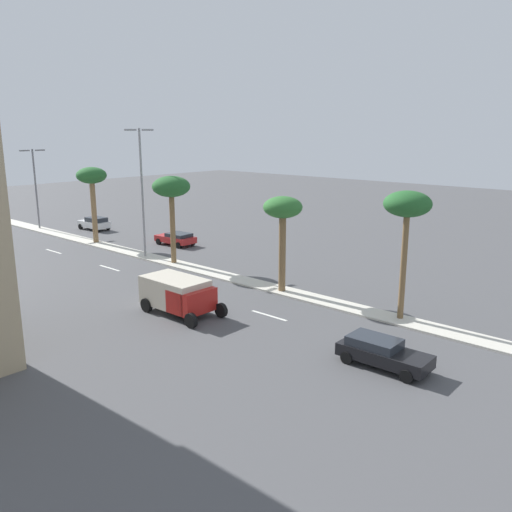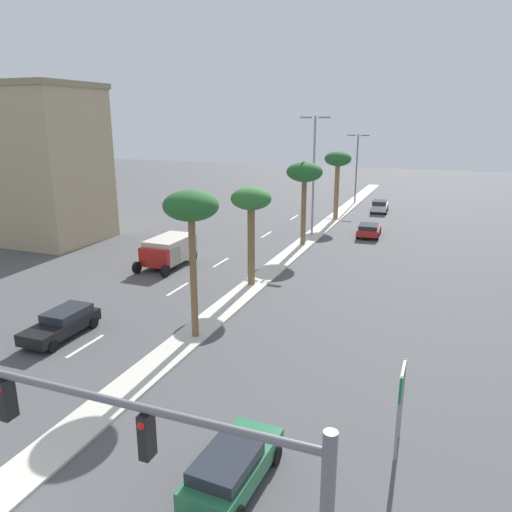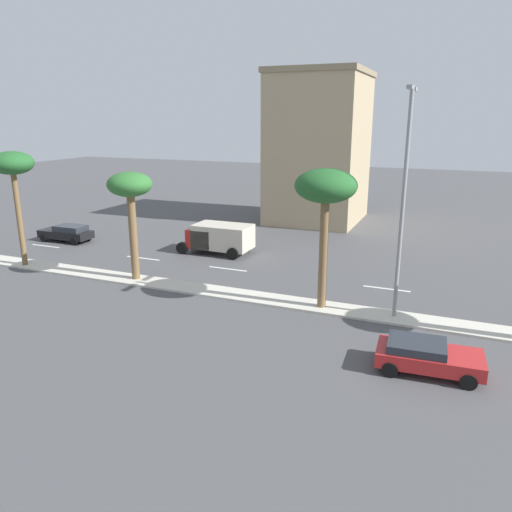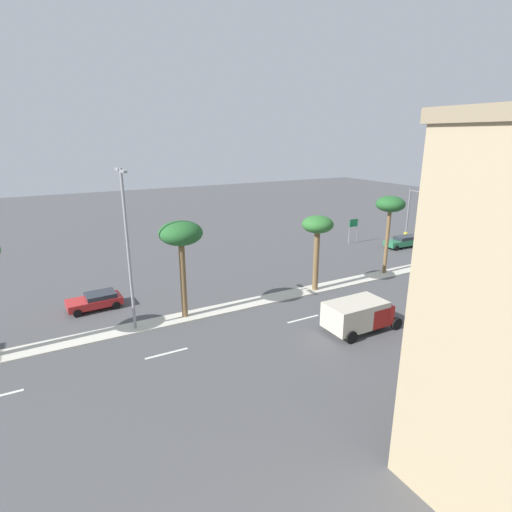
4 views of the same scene
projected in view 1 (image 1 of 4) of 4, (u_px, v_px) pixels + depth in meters
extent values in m
plane|color=#4C4C4F|center=(208.00, 273.00, 42.97)|extent=(160.00, 160.00, 0.00)
cube|color=beige|center=(142.00, 255.00, 48.70)|extent=(1.80, 79.78, 0.12)
cube|color=silver|center=(409.00, 357.00, 26.95)|extent=(0.20, 2.80, 0.01)
cube|color=silver|center=(269.00, 316.00, 33.01)|extent=(0.20, 2.80, 0.01)
cube|color=silver|center=(195.00, 293.00, 37.48)|extent=(0.20, 2.80, 0.01)
cube|color=silver|center=(110.00, 268.00, 44.36)|extent=(0.20, 2.80, 0.01)
cube|color=silver|center=(54.00, 251.00, 50.47)|extent=(0.20, 2.80, 0.01)
cylinder|color=brown|center=(403.00, 266.00, 31.55)|extent=(0.36, 0.36, 6.48)
ellipsoid|color=#235B28|center=(408.00, 204.00, 30.69)|extent=(2.79, 2.79, 1.53)
cylinder|color=brown|center=(282.00, 253.00, 37.17)|extent=(0.50, 0.50, 5.50)
ellipsoid|color=#2D6B2D|center=(283.00, 207.00, 36.43)|extent=(2.72, 2.72, 1.50)
cylinder|color=brown|center=(173.00, 228.00, 45.13)|extent=(0.45, 0.45, 5.98)
ellipsoid|color=#235B28|center=(171.00, 187.00, 44.31)|extent=(3.19, 3.19, 1.75)
cylinder|color=olive|center=(94.00, 212.00, 53.41)|extent=(0.52, 0.52, 6.24)
ellipsoid|color=#235B28|center=(91.00, 175.00, 52.56)|extent=(2.97, 2.97, 1.63)
cylinder|color=gray|center=(142.00, 194.00, 46.85)|extent=(0.20, 0.20, 11.29)
cube|color=gray|center=(130.00, 130.00, 44.93)|extent=(1.10, 0.24, 0.16)
cube|color=gray|center=(148.00, 130.00, 46.23)|extent=(1.10, 0.24, 0.16)
cylinder|color=slate|center=(36.00, 189.00, 60.84)|extent=(0.20, 0.20, 9.04)
cube|color=slate|center=(24.00, 151.00, 59.18)|extent=(1.10, 0.24, 0.16)
cube|color=slate|center=(40.00, 150.00, 60.48)|extent=(1.10, 0.24, 0.16)
cube|color=red|center=(175.00, 239.00, 53.16)|extent=(2.23, 4.25, 0.59)
cube|color=#262B33|center=(179.00, 235.00, 52.73)|extent=(1.92, 2.38, 0.35)
cylinder|color=black|center=(159.00, 242.00, 53.38)|extent=(0.26, 0.65, 0.64)
cylinder|color=black|center=(173.00, 239.00, 54.82)|extent=(0.26, 0.65, 0.64)
cylinder|color=black|center=(179.00, 245.00, 51.63)|extent=(0.26, 0.65, 0.64)
cylinder|color=black|center=(193.00, 242.00, 53.07)|extent=(0.26, 0.65, 0.64)
cube|color=black|center=(384.00, 355.00, 25.71)|extent=(1.85, 4.52, 0.62)
cube|color=#262B33|center=(374.00, 342.00, 25.94)|extent=(1.63, 2.50, 0.45)
cylinder|color=black|center=(422.00, 364.00, 25.41)|extent=(0.23, 0.64, 0.64)
cylinder|color=black|center=(407.00, 376.00, 24.17)|extent=(0.23, 0.64, 0.64)
cylinder|color=black|center=(364.00, 347.00, 27.39)|extent=(0.23, 0.64, 0.64)
cylinder|color=black|center=(347.00, 358.00, 26.16)|extent=(0.23, 0.64, 0.64)
cube|color=silver|center=(94.00, 224.00, 61.32)|extent=(2.07, 4.13, 0.68)
cube|color=#262B33|center=(96.00, 219.00, 60.88)|extent=(1.78, 2.31, 0.49)
cylinder|color=black|center=(81.00, 227.00, 61.58)|extent=(0.26, 0.65, 0.64)
cylinder|color=black|center=(93.00, 225.00, 62.91)|extent=(0.26, 0.65, 0.64)
cylinder|color=black|center=(95.00, 229.00, 59.89)|extent=(0.26, 0.65, 0.64)
cylinder|color=black|center=(108.00, 227.00, 61.21)|extent=(0.26, 0.65, 0.64)
cube|color=#B21E19|center=(192.00, 300.00, 32.42)|extent=(2.45, 2.01, 1.41)
cube|color=beige|center=(175.00, 292.00, 33.39)|extent=(2.45, 4.27, 1.79)
cylinder|color=black|center=(221.00, 310.00, 32.64)|extent=(0.28, 0.90, 0.90)
cylinder|color=black|center=(191.00, 321.00, 30.86)|extent=(0.28, 0.90, 0.90)
cylinder|color=black|center=(176.00, 296.00, 35.39)|extent=(0.28, 0.90, 0.90)
cylinder|color=black|center=(147.00, 305.00, 33.60)|extent=(0.28, 0.90, 0.90)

